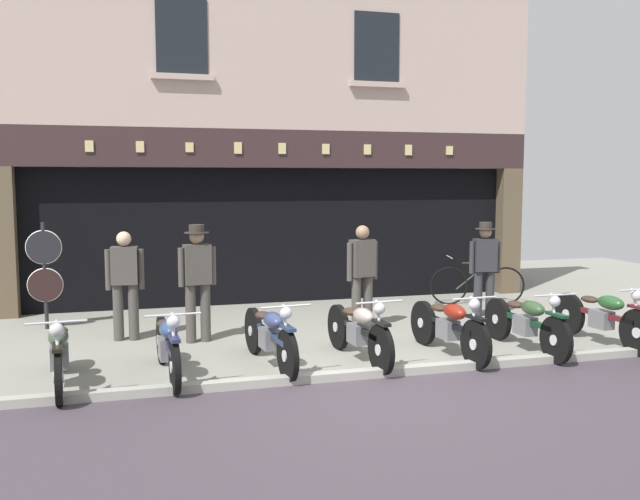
% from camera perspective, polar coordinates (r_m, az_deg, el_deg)
% --- Properties ---
extents(ground, '(22.19, 22.00, 0.18)m').
position_cam_1_polar(ground, '(7.50, 7.13, -13.01)').
color(ground, gray).
extents(shop_facade, '(10.49, 4.42, 6.64)m').
position_cam_1_polar(shop_facade, '(14.77, -4.83, 3.54)').
color(shop_facade, black).
rests_on(shop_facade, ground).
extents(motorcycle_far_left, '(0.62, 1.99, 0.89)m').
position_cam_1_polar(motorcycle_far_left, '(8.46, -20.94, -7.97)').
color(motorcycle_far_left, black).
rests_on(motorcycle_far_left, ground).
extents(motorcycle_left, '(0.62, 1.98, 0.91)m').
position_cam_1_polar(motorcycle_left, '(8.47, -12.60, -7.68)').
color(motorcycle_left, black).
rests_on(motorcycle_left, ground).
extents(motorcycle_center_left, '(0.62, 2.06, 0.91)m').
position_cam_1_polar(motorcycle_center_left, '(8.76, -4.21, -7.06)').
color(motorcycle_center_left, black).
rests_on(motorcycle_center_left, ground).
extents(motorcycle_center, '(0.62, 2.01, 0.91)m').
position_cam_1_polar(motorcycle_center, '(9.01, 3.27, -6.68)').
color(motorcycle_center, black).
rests_on(motorcycle_center, ground).
extents(motorcycle_center_right, '(0.62, 2.01, 0.92)m').
position_cam_1_polar(motorcycle_center_right, '(9.42, 10.71, -6.22)').
color(motorcycle_center_right, black).
rests_on(motorcycle_center_right, ground).
extents(motorcycle_right, '(0.62, 2.02, 0.91)m').
position_cam_1_polar(motorcycle_right, '(9.94, 16.84, -5.75)').
color(motorcycle_right, black).
rests_on(motorcycle_right, ground).
extents(motorcycle_far_right, '(0.62, 2.03, 0.92)m').
position_cam_1_polar(motorcycle_far_right, '(10.67, 22.53, -5.11)').
color(motorcycle_far_right, black).
rests_on(motorcycle_far_right, ground).
extents(salesman_left, '(0.56, 0.27, 1.62)m').
position_cam_1_polar(salesman_left, '(10.48, -15.97, -2.45)').
color(salesman_left, '#47423D').
rests_on(salesman_left, ground).
extents(shopkeeper_center, '(0.55, 0.36, 1.73)m').
position_cam_1_polar(shopkeeper_center, '(10.12, -10.20, -2.20)').
color(shopkeeper_center, '#47423D').
rests_on(shopkeeper_center, ground).
extents(salesman_right, '(0.55, 0.30, 1.66)m').
position_cam_1_polar(salesman_right, '(10.86, 3.55, -1.81)').
color(salesman_right, '#47423D').
rests_on(salesman_right, ground).
extents(assistant_far_right, '(0.56, 0.36, 1.65)m').
position_cam_1_polar(assistant_far_right, '(12.19, 13.59, -1.14)').
color(assistant_far_right, '#2D2D33').
rests_on(assistant_far_right, ground).
extents(tyre_sign_pole, '(0.55, 0.07, 1.71)m').
position_cam_1_polar(tyre_sign_pole, '(11.66, -22.02, -1.37)').
color(tyre_sign_pole, '#232328').
rests_on(tyre_sign_pole, ground).
extents(advert_board_near, '(0.74, 0.03, 1.12)m').
position_cam_1_polar(advert_board_near, '(14.05, 7.41, 2.63)').
color(advert_board_near, silver).
extents(leaning_bicycle, '(1.77, 0.64, 0.96)m').
position_cam_1_polar(leaning_bicycle, '(13.43, 13.03, -2.77)').
color(leaning_bicycle, black).
rests_on(leaning_bicycle, ground).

